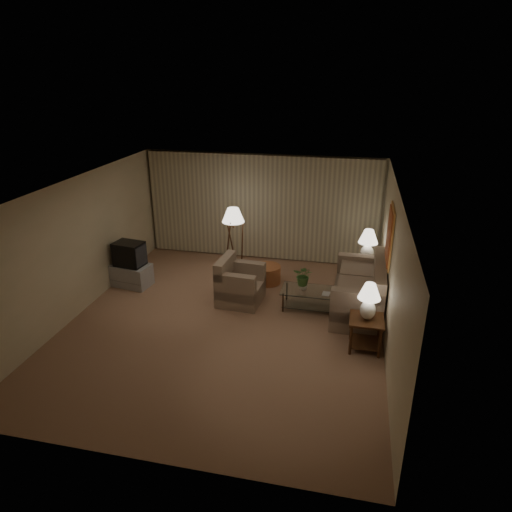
{
  "coord_description": "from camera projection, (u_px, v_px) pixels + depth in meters",
  "views": [
    {
      "loc": [
        2.24,
        -7.46,
        4.63
      ],
      "look_at": [
        0.48,
        0.6,
        1.21
      ],
      "focal_mm": 32.0,
      "sensor_mm": 36.0,
      "label": 1
    }
  ],
  "objects": [
    {
      "name": "floor_lamp",
      "position": [
        234.0,
        240.0,
        10.82
      ],
      "size": [
        0.53,
        0.53,
        1.62
      ],
      "color": "#34190E",
      "rests_on": "ground"
    },
    {
      "name": "book",
      "position": [
        322.0,
        293.0,
        9.17
      ],
      "size": [
        0.17,
        0.22,
        0.02
      ],
      "primitive_type": "imported",
      "rotation": [
        0.0,
        0.0,
        -0.09
      ],
      "color": "olive",
      "rests_on": "coffee_table"
    },
    {
      "name": "vase",
      "position": [
        303.0,
        286.0,
        9.32
      ],
      "size": [
        0.2,
        0.2,
        0.16
      ],
      "primitive_type": "imported",
      "rotation": [
        0.0,
        0.0,
        -0.33
      ],
      "color": "white",
      "rests_on": "coffee_table"
    },
    {
      "name": "coffee_table",
      "position": [
        310.0,
        296.0,
        9.37
      ],
      "size": [
        1.18,
        0.65,
        0.41
      ],
      "color": "silver",
      "rests_on": "ground"
    },
    {
      "name": "tv_cabinet",
      "position": [
        132.0,
        275.0,
        10.4
      ],
      "size": [
        1.01,
        0.78,
        0.5
      ],
      "primitive_type": "cube",
      "rotation": [
        0.0,
        0.0,
        -0.15
      ],
      "color": "#9D9D9F",
      "rests_on": "ground"
    },
    {
      "name": "flowers",
      "position": [
        304.0,
        273.0,
        9.2
      ],
      "size": [
        0.45,
        0.4,
        0.43
      ],
      "primitive_type": "imported",
      "rotation": [
        0.0,
        0.0,
        -0.18
      ],
      "color": "#457735",
      "rests_on": "vase"
    },
    {
      "name": "ottoman",
      "position": [
        267.0,
        274.0,
        10.54
      ],
      "size": [
        0.66,
        0.66,
        0.41
      ],
      "primitive_type": "cylinder",
      "rotation": [
        0.0,
        0.0,
        0.06
      ],
      "color": "#B3673C",
      "rests_on": "ground"
    },
    {
      "name": "room_shell",
      "position": [
        244.0,
        215.0,
        9.63
      ],
      "size": [
        6.04,
        7.02,
        2.72
      ],
      "color": "beige",
      "rests_on": "ground"
    },
    {
      "name": "crt_tv",
      "position": [
        129.0,
        254.0,
        10.2
      ],
      "size": [
        0.76,
        0.64,
        0.54
      ],
      "primitive_type": "cube",
      "rotation": [
        0.0,
        0.0,
        -0.15
      ],
      "color": "black",
      "rests_on": "tv_cabinet"
    },
    {
      "name": "side_table_far",
      "position": [
        365.0,
        269.0,
        10.32
      ],
      "size": [
        0.53,
        0.45,
        0.6
      ],
      "color": "#34190E",
      "rests_on": "ground"
    },
    {
      "name": "table_lamp_near",
      "position": [
        369.0,
        298.0,
        7.75
      ],
      "size": [
        0.39,
        0.39,
        0.67
      ],
      "color": "white",
      "rests_on": "side_table_near"
    },
    {
      "name": "side_table_near",
      "position": [
        366.0,
        328.0,
        7.97
      ],
      "size": [
        0.59,
        0.59,
        0.6
      ],
      "color": "#34190E",
      "rests_on": "ground"
    },
    {
      "name": "table_lamp_far",
      "position": [
        368.0,
        243.0,
        10.08
      ],
      "size": [
        0.43,
        0.43,
        0.75
      ],
      "color": "white",
      "rests_on": "side_table_far"
    },
    {
      "name": "sofa",
      "position": [
        358.0,
        292.0,
        9.21
      ],
      "size": [
        2.0,
        1.08,
        0.87
      ],
      "rotation": [
        0.0,
        0.0,
        -1.6
      ],
      "color": "gray",
      "rests_on": "ground"
    },
    {
      "name": "ground",
      "position": [
        226.0,
        322.0,
        8.94
      ],
      "size": [
        7.0,
        7.0,
        0.0
      ],
      "primitive_type": "plane",
      "color": "#976F53",
      "rests_on": "ground"
    },
    {
      "name": "armchair",
      "position": [
        241.0,
        285.0,
        9.61
      ],
      "size": [
        1.04,
        0.99,
        0.77
      ],
      "rotation": [
        0.0,
        0.0,
        1.5
      ],
      "color": "gray",
      "rests_on": "ground"
    }
  ]
}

